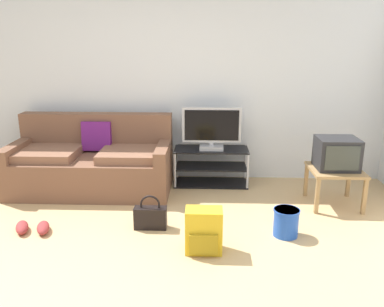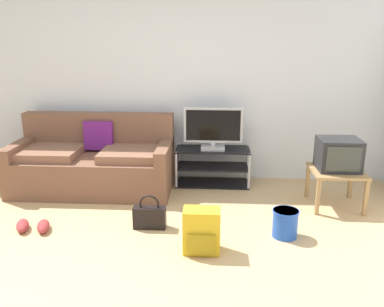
{
  "view_description": "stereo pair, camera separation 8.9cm",
  "coord_description": "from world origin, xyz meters",
  "px_view_note": "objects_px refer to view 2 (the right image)",
  "views": [
    {
      "loc": [
        0.7,
        -2.7,
        1.81
      ],
      "look_at": [
        0.56,
        1.27,
        0.65
      ],
      "focal_mm": 37.12,
      "sensor_mm": 36.0,
      "label": 1
    },
    {
      "loc": [
        0.79,
        -2.7,
        1.81
      ],
      "look_at": [
        0.56,
        1.27,
        0.65
      ],
      "focal_mm": 37.12,
      "sensor_mm": 36.0,
      "label": 2
    }
  ],
  "objects_px": {
    "flat_tv": "(213,129)",
    "backpack": "(202,231)",
    "crt_tv": "(338,154)",
    "handbag": "(150,216)",
    "cleaning_bucket": "(285,222)",
    "couch": "(94,163)",
    "side_table": "(337,175)",
    "sneakers_pair": "(33,226)",
    "tv_stand": "(213,166)"
  },
  "relations": [
    {
      "from": "couch",
      "to": "backpack",
      "type": "xyz_separation_m",
      "value": [
        1.38,
        -1.47,
        -0.14
      ]
    },
    {
      "from": "sneakers_pair",
      "to": "couch",
      "type": "bearing_deg",
      "value": 76.4
    },
    {
      "from": "sneakers_pair",
      "to": "backpack",
      "type": "bearing_deg",
      "value": -10.32
    },
    {
      "from": "flat_tv",
      "to": "backpack",
      "type": "xyz_separation_m",
      "value": [
        -0.08,
        -1.68,
        -0.54
      ]
    },
    {
      "from": "cleaning_bucket",
      "to": "handbag",
      "type": "bearing_deg",
      "value": 175.47
    },
    {
      "from": "flat_tv",
      "to": "sneakers_pair",
      "type": "distance_m",
      "value": 2.33
    },
    {
      "from": "couch",
      "to": "crt_tv",
      "type": "relative_size",
      "value": 4.36
    },
    {
      "from": "handbag",
      "to": "cleaning_bucket",
      "type": "bearing_deg",
      "value": -4.53
    },
    {
      "from": "tv_stand",
      "to": "backpack",
      "type": "height_order",
      "value": "tv_stand"
    },
    {
      "from": "couch",
      "to": "tv_stand",
      "type": "xyz_separation_m",
      "value": [
        1.46,
        0.24,
        -0.1
      ]
    },
    {
      "from": "couch",
      "to": "handbag",
      "type": "bearing_deg",
      "value": -50.61
    },
    {
      "from": "couch",
      "to": "crt_tv",
      "type": "distance_m",
      "value": 2.87
    },
    {
      "from": "crt_tv",
      "to": "backpack",
      "type": "height_order",
      "value": "crt_tv"
    },
    {
      "from": "backpack",
      "to": "handbag",
      "type": "height_order",
      "value": "backpack"
    },
    {
      "from": "flat_tv",
      "to": "cleaning_bucket",
      "type": "relative_size",
      "value": 2.73
    },
    {
      "from": "tv_stand",
      "to": "side_table",
      "type": "distance_m",
      "value": 1.51
    },
    {
      "from": "cleaning_bucket",
      "to": "crt_tv",
      "type": "bearing_deg",
      "value": 49.31
    },
    {
      "from": "backpack",
      "to": "handbag",
      "type": "bearing_deg",
      "value": 135.25
    },
    {
      "from": "tv_stand",
      "to": "handbag",
      "type": "xyz_separation_m",
      "value": [
        -0.61,
        -1.28,
        -0.11
      ]
    },
    {
      "from": "handbag",
      "to": "cleaning_bucket",
      "type": "xyz_separation_m",
      "value": [
        1.31,
        -0.1,
        0.02
      ]
    },
    {
      "from": "crt_tv",
      "to": "handbag",
      "type": "distance_m",
      "value": 2.14
    },
    {
      "from": "side_table",
      "to": "backpack",
      "type": "distance_m",
      "value": 1.82
    },
    {
      "from": "backpack",
      "to": "couch",
      "type": "bearing_deg",
      "value": 127.43
    },
    {
      "from": "handbag",
      "to": "sneakers_pair",
      "type": "distance_m",
      "value": 1.14
    },
    {
      "from": "couch",
      "to": "backpack",
      "type": "relative_size",
      "value": 4.81
    },
    {
      "from": "couch",
      "to": "side_table",
      "type": "xyz_separation_m",
      "value": [
        2.83,
        -0.38,
        0.03
      ]
    },
    {
      "from": "couch",
      "to": "tv_stand",
      "type": "height_order",
      "value": "couch"
    },
    {
      "from": "couch",
      "to": "tv_stand",
      "type": "distance_m",
      "value": 1.48
    },
    {
      "from": "couch",
      "to": "handbag",
      "type": "xyz_separation_m",
      "value": [
        0.85,
        -1.04,
        -0.21
      ]
    },
    {
      "from": "backpack",
      "to": "tv_stand",
      "type": "bearing_deg",
      "value": 81.51
    },
    {
      "from": "handbag",
      "to": "sneakers_pair",
      "type": "xyz_separation_m",
      "value": [
        -1.14,
        -0.12,
        -0.08
      ]
    },
    {
      "from": "couch",
      "to": "cleaning_bucket",
      "type": "xyz_separation_m",
      "value": [
        2.16,
        -1.14,
        -0.19
      ]
    },
    {
      "from": "backpack",
      "to": "crt_tv",
      "type": "bearing_deg",
      "value": 31.43
    },
    {
      "from": "flat_tv",
      "to": "side_table",
      "type": "distance_m",
      "value": 1.54
    },
    {
      "from": "crt_tv",
      "to": "sneakers_pair",
      "type": "xyz_separation_m",
      "value": [
        -3.11,
        -0.8,
        -0.55
      ]
    },
    {
      "from": "couch",
      "to": "sneakers_pair",
      "type": "relative_size",
      "value": 4.62
    },
    {
      "from": "crt_tv",
      "to": "cleaning_bucket",
      "type": "bearing_deg",
      "value": -130.69
    },
    {
      "from": "couch",
      "to": "cleaning_bucket",
      "type": "height_order",
      "value": "couch"
    },
    {
      "from": "crt_tv",
      "to": "backpack",
      "type": "distance_m",
      "value": 1.86
    },
    {
      "from": "cleaning_bucket",
      "to": "tv_stand",
      "type": "bearing_deg",
      "value": 116.78
    },
    {
      "from": "flat_tv",
      "to": "handbag",
      "type": "height_order",
      "value": "flat_tv"
    },
    {
      "from": "sneakers_pair",
      "to": "handbag",
      "type": "bearing_deg",
      "value": 6.19
    },
    {
      "from": "side_table",
      "to": "handbag",
      "type": "height_order",
      "value": "side_table"
    },
    {
      "from": "cleaning_bucket",
      "to": "couch",
      "type": "bearing_deg",
      "value": 152.1
    },
    {
      "from": "backpack",
      "to": "cleaning_bucket",
      "type": "distance_m",
      "value": 0.84
    },
    {
      "from": "flat_tv",
      "to": "crt_tv",
      "type": "bearing_deg",
      "value": -23.0
    },
    {
      "from": "crt_tv",
      "to": "couch",
      "type": "bearing_deg",
      "value": 172.7
    },
    {
      "from": "side_table",
      "to": "sneakers_pair",
      "type": "xyz_separation_m",
      "value": [
        -3.11,
        -0.78,
        -0.32
      ]
    },
    {
      "from": "handbag",
      "to": "cleaning_bucket",
      "type": "height_order",
      "value": "handbag"
    },
    {
      "from": "cleaning_bucket",
      "to": "sneakers_pair",
      "type": "relative_size",
      "value": 0.65
    }
  ]
}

